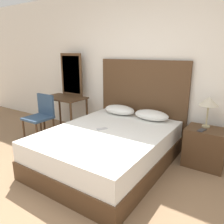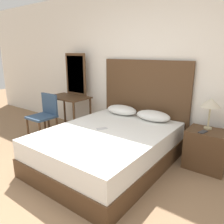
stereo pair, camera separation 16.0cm
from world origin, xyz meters
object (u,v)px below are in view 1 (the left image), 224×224
object	(u,v)px
bed	(108,148)
chair	(41,114)
phone_on_bed	(102,129)
phone_on_nightstand	(202,130)
vanity_desk	(64,103)
table_lamp	(209,102)
nightstand	(205,147)

from	to	relation	value
bed	chair	bearing A→B (deg)	176.28
phone_on_bed	phone_on_nightstand	xyz separation A→B (m)	(1.23, 0.64, 0.03)
chair	phone_on_bed	bearing A→B (deg)	-3.97
phone_on_bed	vanity_desk	size ratio (longest dim) A/B	0.19
bed	chair	xyz separation A→B (m)	(-1.58, 0.10, 0.23)
table_lamp	vanity_desk	distance (m)	2.70
bed	table_lamp	distance (m)	1.56
bed	vanity_desk	world-z (taller)	vanity_desk
bed	phone_on_nightstand	xyz separation A→B (m)	(1.13, 0.64, 0.31)
nightstand	phone_on_nightstand	size ratio (longest dim) A/B	3.45
nightstand	vanity_desk	world-z (taller)	vanity_desk
phone_on_bed	chair	size ratio (longest dim) A/B	0.19
table_lamp	chair	distance (m)	2.85
table_lamp	nightstand	bearing A→B (deg)	-68.66
phone_on_bed	table_lamp	bearing A→B (deg)	33.56
phone_on_bed	table_lamp	size ratio (longest dim) A/B	0.37
table_lamp	bed	bearing A→B (deg)	-144.09
vanity_desk	phone_on_bed	bearing A→B (deg)	-24.68
vanity_desk	chair	distance (m)	0.57
nightstand	chair	world-z (taller)	chair
phone_on_bed	bed	bearing A→B (deg)	-0.19
bed	vanity_desk	xyz separation A→B (m)	(-1.53, 0.66, 0.34)
table_lamp	vanity_desk	world-z (taller)	table_lamp
phone_on_bed	vanity_desk	bearing A→B (deg)	155.32
table_lamp	chair	xyz separation A→B (m)	(-2.72, -0.73, -0.44)
nightstand	table_lamp	world-z (taller)	table_lamp
nightstand	phone_on_nightstand	world-z (taller)	phone_on_nightstand
phone_on_bed	nightstand	distance (m)	1.51
phone_on_nightstand	chair	xyz separation A→B (m)	(-2.71, -0.54, -0.07)
bed	nightstand	bearing A→B (deg)	32.33
phone_on_nightstand	chair	distance (m)	2.76
bed	vanity_desk	bearing A→B (deg)	156.81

